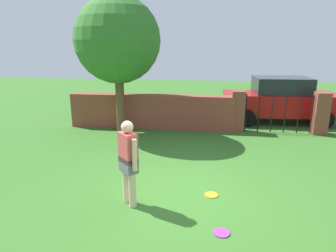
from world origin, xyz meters
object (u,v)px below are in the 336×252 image
(tree, at_px, (118,41))
(frisbee_orange, at_px, (211,195))
(person, at_px, (128,159))
(frisbee_purple, at_px, (221,233))
(car, at_px, (280,100))

(tree, xyz_separation_m, frisbee_orange, (3.07, -4.20, -3.02))
(person, bearing_deg, frisbee_orange, -115.21)
(tree, bearing_deg, frisbee_purple, -59.44)
(car, bearing_deg, frisbee_purple, -110.41)
(car, bearing_deg, frisbee_orange, -114.80)
(tree, relative_size, frisbee_orange, 16.42)
(tree, height_order, frisbee_orange, tree)
(car, relative_size, frisbee_purple, 15.83)
(frisbee_purple, distance_m, frisbee_orange, 1.26)
(person, bearing_deg, frisbee_purple, -157.50)
(frisbee_purple, bearing_deg, tree, 120.56)
(person, bearing_deg, car, -75.56)
(tree, distance_m, car, 6.44)
(car, relative_size, frisbee_orange, 15.83)
(person, bearing_deg, tree, -26.76)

